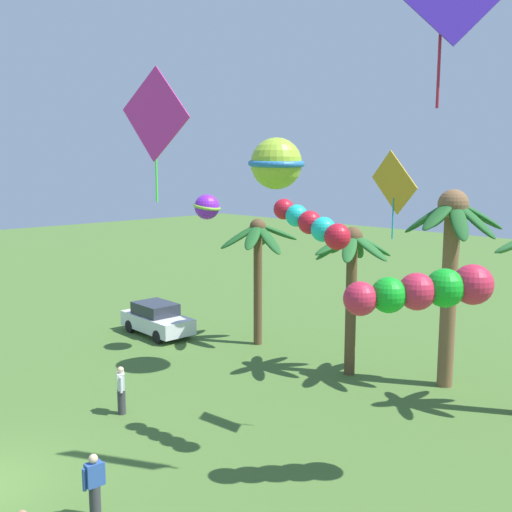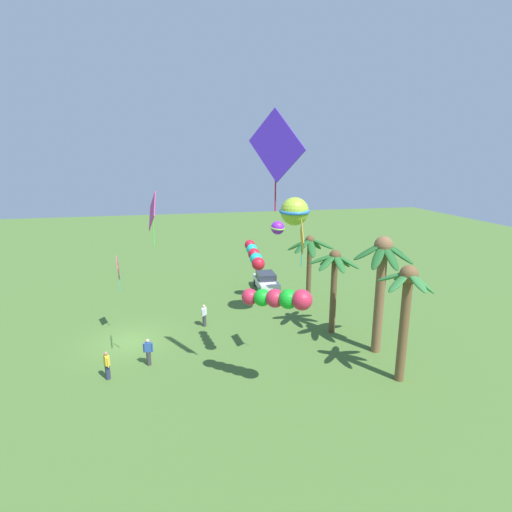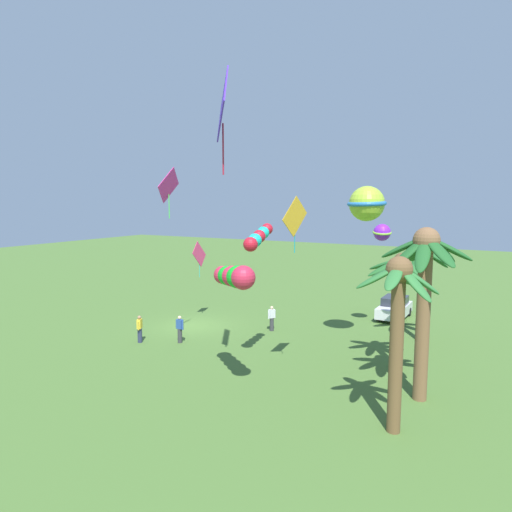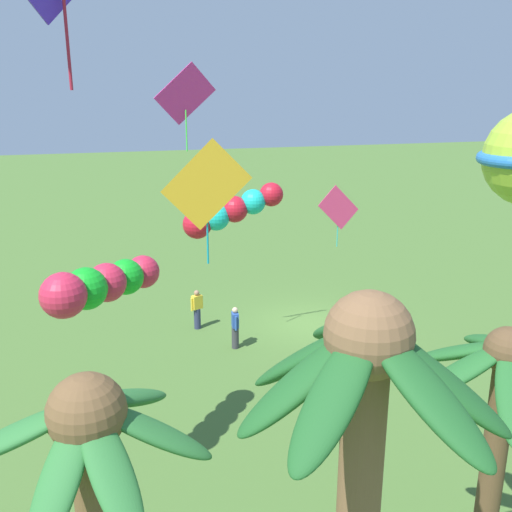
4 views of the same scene
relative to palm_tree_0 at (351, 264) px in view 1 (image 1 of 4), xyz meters
name	(u,v)px [view 1 (image 1 of 4)]	position (x,y,z in m)	size (l,w,h in m)	color
palm_tree_0	(351,264)	(0.00, 0.00, 0.00)	(3.26, 3.27, 5.70)	brown
palm_tree_1	(257,249)	(-5.23, 0.17, 0.04)	(3.49, 3.57, 5.66)	brown
palm_tree_2	(451,246)	(3.21, 1.53, 0.86)	(3.25, 3.65, 7.14)	brown
parked_car_0	(157,319)	(-9.67, -2.16, -3.53)	(3.95, 1.84, 1.51)	silver
spectator_0	(121,390)	(-2.80, -8.32, -3.47)	(0.49, 0.39, 1.59)	#38383D
spectator_2	(94,487)	(1.92, -11.91, -3.47)	(0.26, 0.55, 1.59)	#38383D
kite_diamond_1	(155,115)	(3.55, -11.14, 4.67)	(1.93, 0.42, 2.66)	#D32D8B
kite_ball_2	(276,164)	(-1.79, -2.22, 3.75)	(2.81, 2.81, 1.87)	#9DC332
kite_diamond_3	(394,184)	(4.19, -3.74, 3.19)	(1.72, 0.42, 2.45)	gold
kite_tube_4	(313,224)	(3.27, -6.04, 2.17)	(2.44, 0.70, 1.24)	red
kite_tube_5	(424,291)	(6.30, -5.56, 0.78)	(2.62, 2.96, 1.19)	#C92442
kite_ball_6	(207,207)	(-5.70, -2.27, 1.99)	(1.51, 1.51, 1.04)	purple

